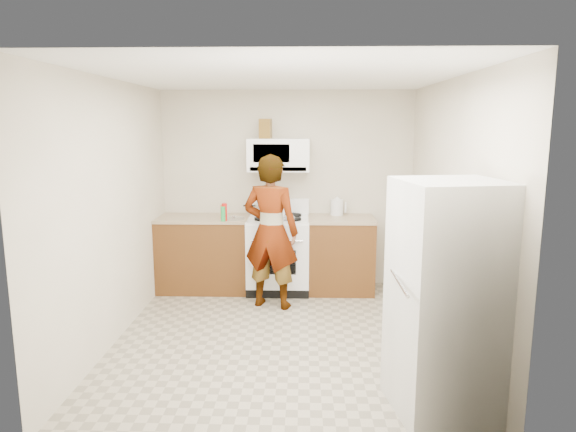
{
  "coord_description": "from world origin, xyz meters",
  "views": [
    {
      "loc": [
        0.21,
        -4.77,
        2.08
      ],
      "look_at": [
        0.05,
        0.55,
        1.12
      ],
      "focal_mm": 32.0,
      "sensor_mm": 36.0,
      "label": 1
    }
  ],
  "objects_px": {
    "saucepan": "(264,209)",
    "fridge": "(447,299)",
    "kettle": "(337,207)",
    "gas_range": "(278,253)",
    "microwave": "(279,155)",
    "person": "(271,232)"
  },
  "relations": [
    {
      "from": "fridge",
      "to": "kettle",
      "type": "relative_size",
      "value": 8.67
    },
    {
      "from": "person",
      "to": "saucepan",
      "type": "bearing_deg",
      "value": -63.1
    },
    {
      "from": "gas_range",
      "to": "kettle",
      "type": "xyz_separation_m",
      "value": [
        0.74,
        0.21,
        0.55
      ]
    },
    {
      "from": "kettle",
      "to": "microwave",
      "type": "bearing_deg",
      "value": -160.56
    },
    {
      "from": "kettle",
      "to": "saucepan",
      "type": "relative_size",
      "value": 0.83
    },
    {
      "from": "saucepan",
      "to": "microwave",
      "type": "bearing_deg",
      "value": 1.62
    },
    {
      "from": "fridge",
      "to": "saucepan",
      "type": "distance_m",
      "value": 3.24
    },
    {
      "from": "saucepan",
      "to": "fridge",
      "type": "bearing_deg",
      "value": -61.89
    },
    {
      "from": "kettle",
      "to": "saucepan",
      "type": "distance_m",
      "value": 0.93
    },
    {
      "from": "person",
      "to": "kettle",
      "type": "relative_size",
      "value": 8.94
    },
    {
      "from": "microwave",
      "to": "person",
      "type": "bearing_deg",
      "value": -94.38
    },
    {
      "from": "gas_range",
      "to": "fridge",
      "type": "relative_size",
      "value": 0.66
    },
    {
      "from": "fridge",
      "to": "gas_range",
      "type": "bearing_deg",
      "value": 106.13
    },
    {
      "from": "gas_range",
      "to": "fridge",
      "type": "bearing_deg",
      "value": -63.99
    },
    {
      "from": "gas_range",
      "to": "saucepan",
      "type": "relative_size",
      "value": 4.8
    },
    {
      "from": "gas_range",
      "to": "microwave",
      "type": "bearing_deg",
      "value": 90.0
    },
    {
      "from": "kettle",
      "to": "saucepan",
      "type": "xyz_separation_m",
      "value": [
        -0.93,
        -0.08,
        -0.01
      ]
    },
    {
      "from": "microwave",
      "to": "kettle",
      "type": "distance_m",
      "value": 1.0
    },
    {
      "from": "person",
      "to": "saucepan",
      "type": "xyz_separation_m",
      "value": [
        -0.14,
        0.71,
        0.14
      ]
    },
    {
      "from": "gas_range",
      "to": "fridge",
      "type": "xyz_separation_m",
      "value": [
        1.33,
        -2.73,
        0.36
      ]
    },
    {
      "from": "kettle",
      "to": "saucepan",
      "type": "height_order",
      "value": "kettle"
    },
    {
      "from": "person",
      "to": "saucepan",
      "type": "relative_size",
      "value": 7.45
    }
  ]
}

